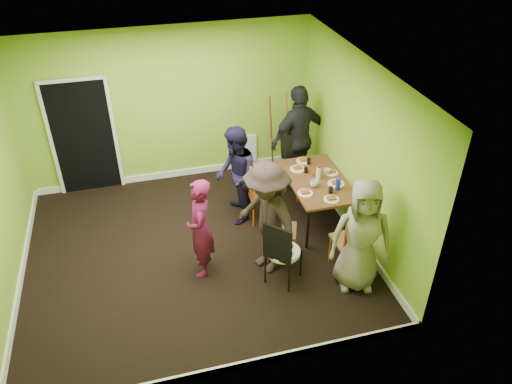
% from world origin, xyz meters
% --- Properties ---
extents(ground, '(5.00, 5.00, 0.00)m').
position_xyz_m(ground, '(0.00, 0.00, 0.00)').
color(ground, black).
rests_on(ground, ground).
extents(room_walls, '(5.04, 4.54, 2.82)m').
position_xyz_m(room_walls, '(-0.02, 0.04, 0.99)').
color(room_walls, '#8EBD30').
rests_on(room_walls, ground).
extents(dining_table, '(0.90, 1.50, 0.75)m').
position_xyz_m(dining_table, '(2.05, 0.33, 0.70)').
color(dining_table, black).
rests_on(dining_table, ground).
extents(chair_left_far, '(0.46, 0.45, 1.07)m').
position_xyz_m(chair_left_far, '(1.11, 0.55, 0.60)').
color(chair_left_far, '#EA5416').
rests_on(chair_left_far, ground).
extents(chair_left_near, '(0.54, 0.54, 1.02)m').
position_xyz_m(chair_left_near, '(1.14, -0.40, 0.57)').
color(chair_left_near, '#EA5416').
rests_on(chair_left_near, ground).
extents(chair_back_end, '(0.58, 0.64, 1.10)m').
position_xyz_m(chair_back_end, '(1.99, 1.24, 0.78)').
color(chair_back_end, '#EA5416').
rests_on(chair_back_end, ground).
extents(chair_front_end, '(0.46, 0.47, 1.06)m').
position_xyz_m(chair_front_end, '(2.07, -1.01, 0.59)').
color(chair_front_end, '#EA5416').
rests_on(chair_front_end, ground).
extents(chair_bentwood, '(0.58, 0.58, 1.05)m').
position_xyz_m(chair_bentwood, '(1.04, -0.98, 0.58)').
color(chair_bentwood, black).
rests_on(chair_bentwood, ground).
extents(easel, '(0.69, 0.64, 1.71)m').
position_xyz_m(easel, '(1.93, 1.68, 0.85)').
color(easel, brown).
rests_on(easel, ground).
extents(plate_near_left, '(0.26, 0.26, 0.01)m').
position_xyz_m(plate_near_left, '(1.85, 0.71, 0.76)').
color(plate_near_left, white).
rests_on(plate_near_left, dining_table).
extents(plate_near_right, '(0.24, 0.24, 0.01)m').
position_xyz_m(plate_near_right, '(1.72, 0.00, 0.76)').
color(plate_near_right, white).
rests_on(plate_near_right, dining_table).
extents(plate_far_back, '(0.25, 0.25, 0.01)m').
position_xyz_m(plate_far_back, '(2.03, 0.93, 0.76)').
color(plate_far_back, white).
rests_on(plate_far_back, dining_table).
extents(plate_far_front, '(0.23, 0.23, 0.01)m').
position_xyz_m(plate_far_front, '(2.04, -0.26, 0.76)').
color(plate_far_front, white).
rests_on(plate_far_front, dining_table).
extents(plate_wall_back, '(0.23, 0.23, 0.01)m').
position_xyz_m(plate_wall_back, '(2.33, 0.46, 0.76)').
color(plate_wall_back, white).
rests_on(plate_wall_back, dining_table).
extents(plate_wall_front, '(0.26, 0.26, 0.01)m').
position_xyz_m(plate_wall_front, '(2.28, 0.13, 0.76)').
color(plate_wall_front, white).
rests_on(plate_wall_front, dining_table).
extents(thermos, '(0.07, 0.07, 0.22)m').
position_xyz_m(thermos, '(2.07, 0.35, 0.86)').
color(thermos, white).
rests_on(thermos, dining_table).
extents(blue_bottle, '(0.07, 0.07, 0.20)m').
position_xyz_m(blue_bottle, '(2.24, -0.02, 0.85)').
color(blue_bottle, '#1826B9').
rests_on(blue_bottle, dining_table).
extents(orange_bottle, '(0.04, 0.04, 0.08)m').
position_xyz_m(orange_bottle, '(2.01, 0.45, 0.79)').
color(orange_bottle, '#EA5416').
rests_on(orange_bottle, dining_table).
extents(glass_mid, '(0.07, 0.07, 0.09)m').
position_xyz_m(glass_mid, '(1.94, 0.58, 0.80)').
color(glass_mid, black).
rests_on(glass_mid, dining_table).
extents(glass_back, '(0.06, 0.06, 0.11)m').
position_xyz_m(glass_back, '(2.08, 0.82, 0.80)').
color(glass_back, black).
rests_on(glass_back, dining_table).
extents(glass_front, '(0.07, 0.07, 0.10)m').
position_xyz_m(glass_front, '(2.10, -0.08, 0.80)').
color(glass_front, black).
rests_on(glass_front, dining_table).
extents(cup_a, '(0.13, 0.13, 0.10)m').
position_xyz_m(cup_a, '(1.92, 0.15, 0.80)').
color(cup_a, white).
rests_on(cup_a, dining_table).
extents(cup_b, '(0.10, 0.10, 0.10)m').
position_xyz_m(cup_b, '(2.24, 0.44, 0.80)').
color(cup_b, white).
rests_on(cup_b, dining_table).
extents(person_standing, '(0.45, 0.61, 1.52)m').
position_xyz_m(person_standing, '(0.04, -0.45, 0.76)').
color(person_standing, '#5F103B').
rests_on(person_standing, ground).
extents(person_left_far, '(0.71, 0.86, 1.63)m').
position_xyz_m(person_left_far, '(0.80, 0.67, 0.81)').
color(person_left_far, black).
rests_on(person_left_far, ground).
extents(person_left_near, '(1.03, 1.28, 1.73)m').
position_xyz_m(person_left_near, '(0.94, -0.60, 0.87)').
color(person_left_near, black).
rests_on(person_left_near, ground).
extents(person_back_end, '(1.21, 0.79, 1.90)m').
position_xyz_m(person_back_end, '(2.08, 1.38, 0.95)').
color(person_back_end, black).
rests_on(person_back_end, ground).
extents(person_front_end, '(0.93, 0.73, 1.68)m').
position_xyz_m(person_front_end, '(2.04, -1.26, 0.84)').
color(person_front_end, gray).
rests_on(person_front_end, ground).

